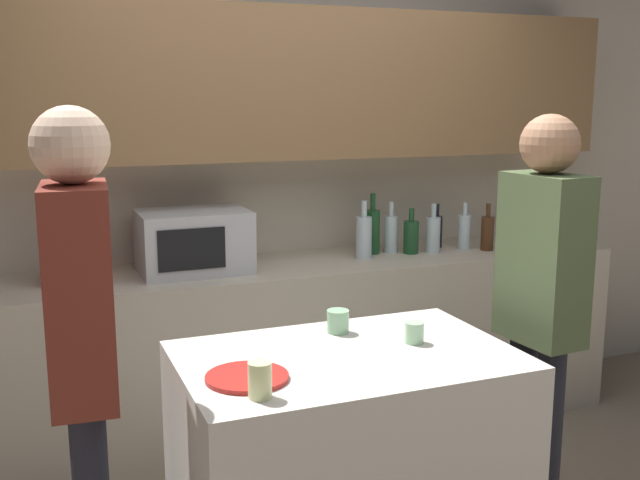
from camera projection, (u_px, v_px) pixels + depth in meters
The scene contains 20 objects.
back_wall at pixel (271, 140), 3.94m from camera, with size 6.40×0.40×2.70m.
back_counter at pixel (290, 351), 3.89m from camera, with size 3.60×0.62×0.93m.
kitchen_island at pixel (346, 476), 2.63m from camera, with size 1.14×0.74×0.90m.
microwave at pixel (194, 241), 3.61m from camera, with size 0.52×0.39×0.30m.
toaster at pixel (74, 262), 3.42m from camera, with size 0.26×0.16×0.18m.
potted_plant at pixel (526, 209), 4.31m from camera, with size 0.14×0.14×0.40m.
bottle_0 at pixel (364, 236), 3.91m from camera, with size 0.08×0.08×0.31m.
bottle_1 at pixel (372, 231), 4.03m from camera, with size 0.08×0.08×0.33m.
bottle_2 at pixel (391, 233), 4.07m from camera, with size 0.07×0.07×0.28m.
bottle_3 at pixel (411, 236), 4.04m from camera, with size 0.08×0.08×0.25m.
bottle_4 at pixel (433, 234), 4.07m from camera, with size 0.08×0.08×0.27m.
bottle_5 at pixel (437, 231), 4.21m from camera, with size 0.06×0.06×0.25m.
bottle_6 at pixel (464, 231), 4.17m from camera, with size 0.07×0.07×0.26m.
bottle_7 at pixel (487, 232), 4.13m from camera, with size 0.07×0.07×0.26m.
plate_on_island at pixel (247, 378), 2.31m from camera, with size 0.26×0.26×0.01m.
cup_0 at pixel (414, 332), 2.65m from camera, with size 0.07×0.07×0.08m.
cup_1 at pixel (260, 380), 2.16m from camera, with size 0.07×0.07×0.11m.
cup_2 at pixel (338, 321), 2.77m from camera, with size 0.08×0.08×0.09m.
person_left at pixel (541, 293), 2.89m from camera, with size 0.22×0.35×1.70m.
person_center at pixel (82, 338), 2.27m from camera, with size 0.23×0.35×1.74m.
Camera 1 is at (-1.23, -2.12, 1.77)m, focal length 42.00 mm.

